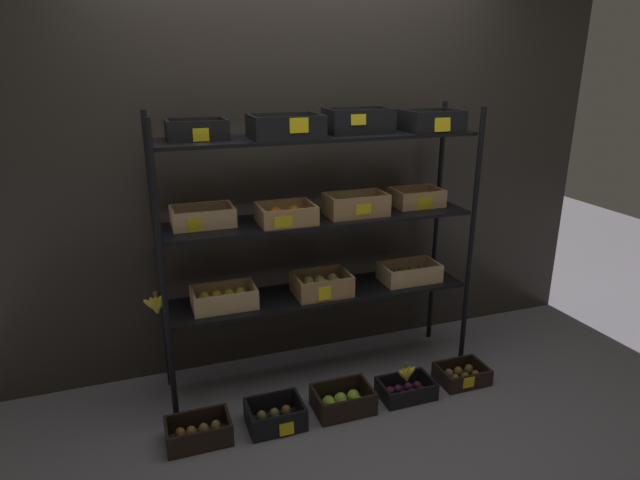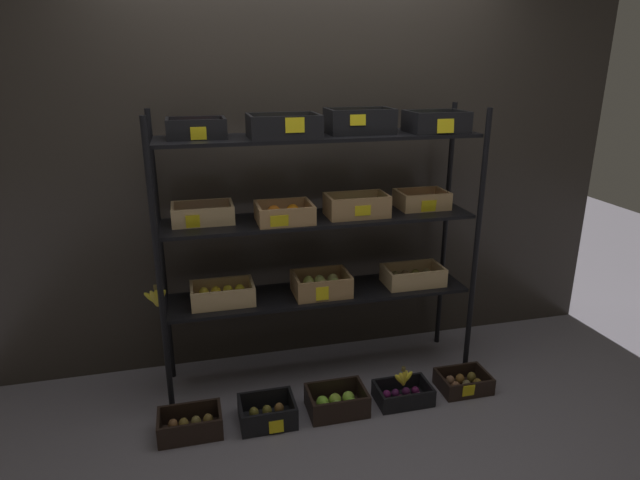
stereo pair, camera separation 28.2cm
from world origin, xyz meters
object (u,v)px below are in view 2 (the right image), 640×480
(crate_ground_apple_green, at_px, (337,403))
(crate_ground_rightmost_kiwi, at_px, (463,383))
(crate_ground_left_kiwi, at_px, (267,414))
(banana_bunch_loose, at_px, (403,378))
(crate_ground_kiwi, at_px, (190,426))
(crate_ground_plum, at_px, (403,395))
(display_rack, at_px, (321,212))

(crate_ground_apple_green, xyz_separation_m, crate_ground_rightmost_kiwi, (0.81, 0.02, -0.01))
(crate_ground_left_kiwi, height_order, banana_bunch_loose, banana_bunch_loose)
(crate_ground_kiwi, xyz_separation_m, crate_ground_plum, (1.22, -0.01, -0.01))
(crate_ground_kiwi, distance_m, crate_ground_apple_green, 0.82)
(crate_ground_kiwi, bearing_deg, crate_ground_left_kiwi, -0.58)
(crate_ground_rightmost_kiwi, bearing_deg, crate_ground_plum, -176.52)
(crate_ground_left_kiwi, relative_size, crate_ground_rightmost_kiwi, 1.01)
(crate_ground_kiwi, bearing_deg, banana_bunch_loose, -0.47)
(crate_ground_apple_green, relative_size, crate_ground_rightmost_kiwi, 1.10)
(crate_ground_left_kiwi, distance_m, crate_ground_rightmost_kiwi, 1.21)
(crate_ground_apple_green, relative_size, banana_bunch_loose, 2.45)
(crate_ground_plum, bearing_deg, crate_ground_rightmost_kiwi, 3.48)
(crate_ground_kiwi, height_order, crate_ground_plum, crate_ground_kiwi)
(display_rack, relative_size, crate_ground_left_kiwi, 6.38)
(crate_ground_kiwi, distance_m, crate_ground_rightmost_kiwi, 1.62)
(display_rack, bearing_deg, banana_bunch_loose, -45.38)
(crate_ground_left_kiwi, height_order, crate_ground_rightmost_kiwi, crate_ground_left_kiwi)
(display_rack, xyz_separation_m, crate_ground_left_kiwi, (-0.41, -0.39, -1.02))
(crate_ground_rightmost_kiwi, distance_m, banana_bunch_loose, 0.43)
(display_rack, distance_m, banana_bunch_loose, 1.07)
(crate_ground_kiwi, xyz_separation_m, crate_ground_apple_green, (0.82, 0.00, 0.00))
(crate_ground_left_kiwi, xyz_separation_m, crate_ground_plum, (0.80, -0.00, -0.01))
(display_rack, height_order, banana_bunch_loose, display_rack)
(display_rack, height_order, crate_ground_apple_green, display_rack)
(crate_ground_left_kiwi, bearing_deg, crate_ground_rightmost_kiwi, 1.12)
(display_rack, bearing_deg, crate_ground_left_kiwi, -136.08)
(crate_ground_rightmost_kiwi, relative_size, banana_bunch_loose, 2.23)
(crate_ground_kiwi, bearing_deg, crate_ground_rightmost_kiwi, 0.68)
(display_rack, xyz_separation_m, crate_ground_rightmost_kiwi, (0.80, -0.37, -1.03))
(crate_ground_rightmost_kiwi, bearing_deg, crate_ground_apple_green, -178.71)
(crate_ground_left_kiwi, distance_m, crate_ground_apple_green, 0.40)
(crate_ground_apple_green, distance_m, banana_bunch_loose, 0.41)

